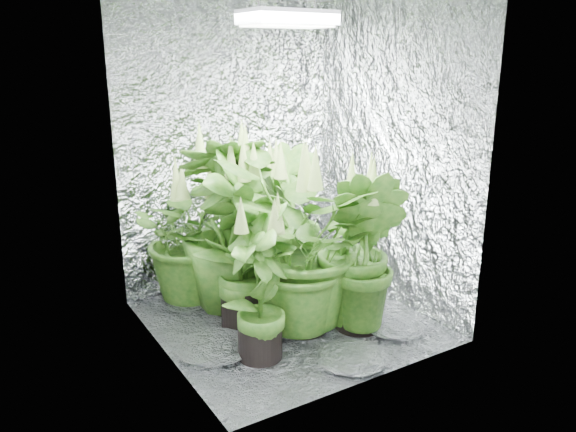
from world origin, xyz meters
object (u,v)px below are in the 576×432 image
Objects in this scene: plant_e at (304,244)px; plant_f at (259,285)px; plant_b at (243,243)px; plant_g at (361,251)px; plant_c at (285,219)px; grow_lamp at (287,18)px; circulation_fan at (311,252)px; plant_a at (192,235)px; plant_d at (231,226)px.

plant_f is at bearing -158.72° from plant_e.
plant_f is (-0.10, -0.39, -0.11)m from plant_b.
plant_b is at bearing 146.71° from plant_g.
plant_f is at bearing 179.99° from plant_g.
plant_f is (-0.66, -0.82, -0.06)m from plant_c.
plant_g is (0.33, -0.30, -1.33)m from grow_lamp.
plant_f is at bearing -140.54° from grow_lamp.
circulation_fan is at bearing 16.52° from plant_c.
plant_e reaches higher than plant_a.
grow_lamp is 0.46× the size of plant_g.
plant_d is 0.86m from plant_g.
plant_e is at bearing -64.73° from plant_d.
circulation_fan is (0.58, 0.61, -1.66)m from grow_lamp.
circulation_fan is (0.96, -0.01, -0.30)m from plant_a.
plant_b is 1.23× the size of plant_f.
plant_g is at bearing -41.95° from grow_lamp.
plant_d is 0.69m from plant_f.
plant_a is 0.77× the size of plant_e.
grow_lamp is 1.86m from circulation_fan.
circulation_fan is (0.25, 0.91, -0.33)m from plant_g.
plant_a is 0.55m from plant_b.
plant_a is at bearing 90.56° from plant_f.
plant_d reaches higher than plant_f.
plant_c is 0.88× the size of plant_d.
plant_f is at bearing -160.33° from circulation_fan.
circulation_fan is (0.56, 0.75, -0.39)m from plant_e.
plant_a is at bearing 101.98° from plant_b.
plant_a is 1.16m from plant_g.
grow_lamp is 1.28m from plant_e.
circulation_fan is at bearing 53.55° from plant_e.
plant_e is at bearing 21.28° from plant_f.
plant_d is 0.93m from circulation_fan.
plant_d is 3.17× the size of circulation_fan.
grow_lamp reaches higher than plant_f.
plant_b is 1.07× the size of plant_c.
plant_c is 0.85× the size of plant_e.
plant_a is 1.00m from circulation_fan.
plant_g is 1.00m from circulation_fan.
plant_g is at bearing -50.41° from plant_d.
plant_c reaches higher than plant_f.
plant_a is at bearing 155.12° from circulation_fan.
plant_e is (-0.27, -0.67, 0.05)m from plant_c.
circulation_fan is at bearing -0.84° from plant_a.
circulation_fan is at bearing 43.71° from plant_f.
plant_g reaches higher than circulation_fan.
plant_e is 1.18× the size of plant_g.
grow_lamp is 0.43× the size of plant_b.
plant_e is (0.24, -0.50, -0.02)m from plant_d.
plant_d is at bearing 79.59° from plant_b.
grow_lamp is at bearing -59.04° from plant_a.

